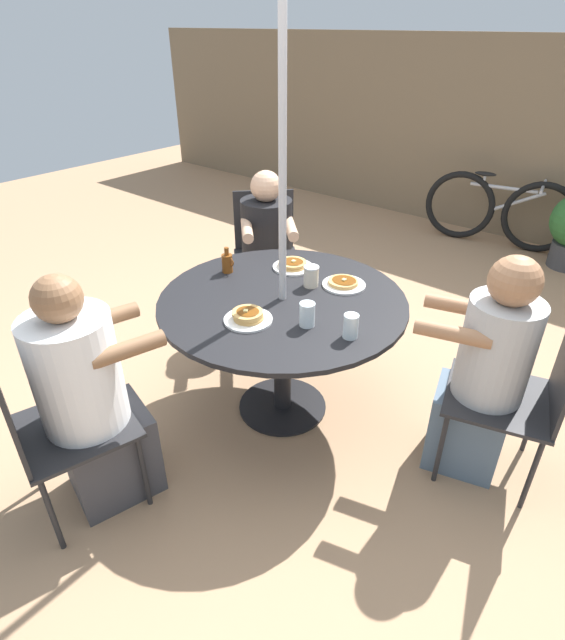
% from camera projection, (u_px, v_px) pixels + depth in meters
% --- Properties ---
extents(ground_plane, '(12.00, 12.00, 0.00)m').
position_uv_depth(ground_plane, '(283.00, 406.00, 2.92)').
color(ground_plane, tan).
extents(back_fence, '(10.00, 0.06, 1.85)m').
position_uv_depth(back_fence, '(517.00, 143.00, 4.81)').
color(back_fence, '#7A664C').
rests_on(back_fence, ground).
extents(patio_table, '(1.27, 1.27, 0.72)m').
position_uv_depth(patio_table, '(283.00, 317.00, 2.60)').
color(patio_table, black).
rests_on(patio_table, ground).
extents(umbrella_pole, '(0.04, 0.04, 2.20)m').
position_uv_depth(umbrella_pole, '(283.00, 228.00, 2.35)').
color(umbrella_pole, '#ADADB2').
rests_on(umbrella_pole, ground).
extents(patio_chair_north, '(0.65, 0.65, 0.89)m').
position_uv_depth(patio_chair_north, '(265.00, 247.00, 3.67)').
color(patio_chair_north, '#232326').
rests_on(patio_chair_north, ground).
extents(diner_north, '(0.59, 0.59, 1.10)m').
position_uv_depth(diner_north, '(267.00, 258.00, 3.52)').
color(diner_north, beige).
rests_on(diner_north, ground).
extents(patio_chair_east, '(0.57, 0.57, 0.89)m').
position_uv_depth(patio_chair_east, '(49.00, 423.00, 2.07)').
color(patio_chair_east, '#232326').
rests_on(patio_chair_east, ground).
extents(diner_east, '(0.46, 0.55, 1.14)m').
position_uv_depth(diner_east, '(92.00, 404.00, 2.15)').
color(diner_east, '#3D3D42').
rests_on(diner_east, ground).
extents(patio_chair_south, '(0.57, 0.57, 0.89)m').
position_uv_depth(patio_chair_south, '(524.00, 391.00, 2.25)').
color(patio_chair_south, '#232326').
rests_on(patio_chair_south, ground).
extents(diner_south, '(0.54, 0.43, 1.14)m').
position_uv_depth(diner_south, '(483.00, 377.00, 2.30)').
color(diner_south, slate).
rests_on(diner_south, ground).
extents(pancake_plate_a, '(0.23, 0.23, 0.06)m').
position_uv_depth(pancake_plate_a, '(248.00, 317.00, 2.35)').
color(pancake_plate_a, white).
rests_on(pancake_plate_a, patio_table).
extents(pancake_plate_b, '(0.23, 0.23, 0.04)m').
position_uv_depth(pancake_plate_b, '(344.00, 283.00, 2.66)').
color(pancake_plate_b, white).
rests_on(pancake_plate_b, patio_table).
extents(pancake_plate_c, '(0.23, 0.23, 0.05)m').
position_uv_depth(pancake_plate_c, '(293.00, 265.00, 2.85)').
color(pancake_plate_c, white).
rests_on(pancake_plate_c, patio_table).
extents(syrup_bottle, '(0.08, 0.06, 0.15)m').
position_uv_depth(syrup_bottle, '(227.00, 263.00, 2.79)').
color(syrup_bottle, brown).
rests_on(syrup_bottle, patio_table).
extents(coffee_cup, '(0.08, 0.08, 0.11)m').
position_uv_depth(coffee_cup, '(311.00, 276.00, 2.64)').
color(coffee_cup, beige).
rests_on(coffee_cup, patio_table).
extents(drinking_glass_a, '(0.07, 0.07, 0.11)m').
position_uv_depth(drinking_glass_a, '(351.00, 326.00, 2.21)').
color(drinking_glass_a, silver).
rests_on(drinking_glass_a, patio_table).
extents(drinking_glass_b, '(0.07, 0.07, 0.12)m').
position_uv_depth(drinking_glass_b, '(307.00, 314.00, 2.29)').
color(drinking_glass_b, silver).
rests_on(drinking_glass_b, patio_table).
extents(bicycle, '(1.41, 0.44, 0.70)m').
position_uv_depth(bicycle, '(498.00, 210.00, 4.87)').
color(bicycle, black).
rests_on(bicycle, ground).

